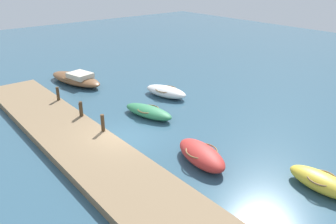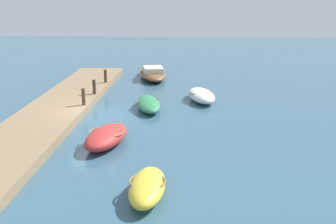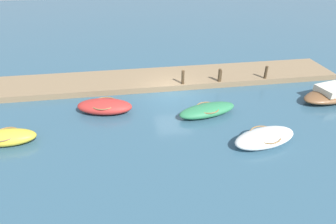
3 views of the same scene
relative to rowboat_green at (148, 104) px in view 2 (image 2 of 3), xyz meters
The scene contains 11 objects.
ground_plane 3.37m from the rowboat_green, 61.76° to the right, with size 84.00×84.00×0.00m, color #33566B.
dock_platform 5.49m from the rowboat_green, 73.19° to the right, with size 25.60×3.57×0.42m, color #846B4C.
rowboat_green is the anchor object (origin of this frame).
rowboat_red 6.28m from the rowboat_green, 11.79° to the right, with size 3.62×2.18×0.83m.
dinghy_yellow 11.11m from the rowboat_green, ahead, with size 3.01×1.31×0.77m.
rowboat_white 3.86m from the rowboat_green, 123.91° to the left, with size 3.76×2.25×0.74m.
motorboat_brown 9.21m from the rowboat_green, behind, with size 5.96×3.13×1.03m.
mooring_post_west 6.63m from the rowboat_green, 145.74° to the right, with size 0.21×0.21×0.94m, color #47331E.
mooring_post_mid_west 4.24m from the rowboat_green, 118.02° to the right, with size 0.20×0.20×0.83m, color #47331E.
mooring_post_mid_east 4.22m from the rowboat_green, 117.24° to the right, with size 0.21×0.21×0.94m, color #47331E.
mooring_post_east 3.84m from the rowboat_green, 78.30° to the right, with size 0.21×0.21×1.00m, color #47331E.
Camera 2 is at (22.45, 5.62, 6.88)m, focal length 44.72 mm.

